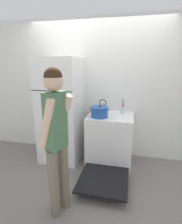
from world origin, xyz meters
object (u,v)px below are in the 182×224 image
stove_range (110,140)px  person (56,136)px  tea_kettle (103,108)px  dutch_oven_pot (99,112)px  utensil_jar (123,110)px  refrigerator (61,111)px

stove_range → person: person is taller
tea_kettle → dutch_oven_pot: bearing=-92.8°
stove_range → tea_kettle: size_ratio=5.65×
utensil_jar → stove_range: bearing=-136.9°
dutch_oven_pot → stove_range: bearing=29.3°
utensil_jar → person: size_ratio=0.15×
dutch_oven_pot → utensil_jar: (0.37, 0.28, -0.01)m
dutch_oven_pot → person: bearing=-104.3°
tea_kettle → utensil_jar: size_ratio=0.95×
tea_kettle → person: 1.40m
stove_range → utensil_jar: utensil_jar is taller
refrigerator → person: bearing=-69.6°
refrigerator → stove_range: size_ratio=1.34×
person → tea_kettle: bearing=8.1°
dutch_oven_pot → person: size_ratio=0.19×
refrigerator → utensil_jar: 1.11m
stove_range → person: size_ratio=0.81×
stove_range → tea_kettle: 0.58m
tea_kettle → refrigerator: bearing=-168.9°
stove_range → tea_kettle: tea_kettle is taller
refrigerator → utensil_jar: size_ratio=7.15×
dutch_oven_pot → refrigerator: bearing=170.5°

